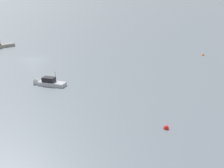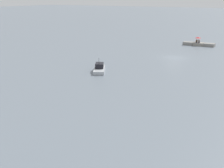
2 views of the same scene
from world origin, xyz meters
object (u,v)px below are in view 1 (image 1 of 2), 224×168
at_px(person_seated_grey_left, 0,44).
at_px(mooring_buoy_far, 166,128).
at_px(motorboat_grey_near, 47,83).
at_px(mooring_buoy_mid, 203,55).

bearing_deg(person_seated_grey_left, mooring_buoy_far, 74.19).
bearing_deg(motorboat_grey_near, mooring_buoy_mid, -39.69).
relative_size(person_seated_grey_left, mooring_buoy_mid, 1.49).
relative_size(mooring_buoy_mid, mooring_buoy_far, 0.84).
relative_size(motorboat_grey_near, mooring_buoy_far, 8.84).
xyz_separation_m(motorboat_grey_near, mooring_buoy_mid, (-35.27, 6.31, -0.21)).
height_order(person_seated_grey_left, motorboat_grey_near, motorboat_grey_near).
bearing_deg(mooring_buoy_far, motorboat_grey_near, -85.69).
xyz_separation_m(motorboat_grey_near, mooring_buoy_far, (-1.63, 21.63, -0.20)).
height_order(person_seated_grey_left, mooring_buoy_mid, person_seated_grey_left).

